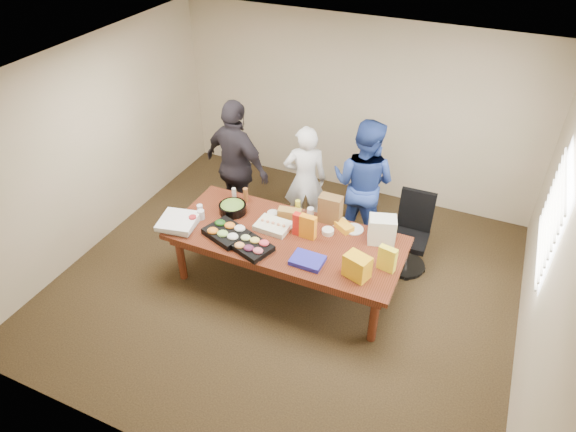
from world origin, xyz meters
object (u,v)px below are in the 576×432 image
at_px(conference_table, 286,260).
at_px(person_right, 363,183).
at_px(person_center, 305,180).
at_px(sheet_cake, 273,226).
at_px(salad_bowl, 233,208).
at_px(office_chair, 410,236).

height_order(conference_table, person_right, person_right).
distance_m(conference_table, person_center, 1.26).
distance_m(sheet_cake, salad_bowl, 0.62).
bearing_deg(conference_table, person_right, 66.45).
relative_size(person_center, sheet_cake, 3.98).
distance_m(conference_table, sheet_cake, 0.47).
bearing_deg(person_center, conference_table, 78.06).
height_order(office_chair, person_right, person_right).
bearing_deg(salad_bowl, person_center, 59.27).
relative_size(office_chair, sheet_cake, 2.54).
relative_size(office_chair, salad_bowl, 2.97).
relative_size(person_right, salad_bowl, 5.23).
height_order(office_chair, salad_bowl, office_chair).
distance_m(conference_table, person_right, 1.47).
distance_m(person_center, person_right, 0.80).
bearing_deg(salad_bowl, conference_table, -12.15).
xyz_separation_m(conference_table, person_right, (0.55, 1.26, 0.53)).
height_order(office_chair, sheet_cake, office_chair).
xyz_separation_m(person_center, sheet_cake, (0.03, -1.09, -0.02)).
height_order(person_right, sheet_cake, person_right).
bearing_deg(person_right, conference_table, 72.69).
distance_m(person_right, sheet_cake, 1.41).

